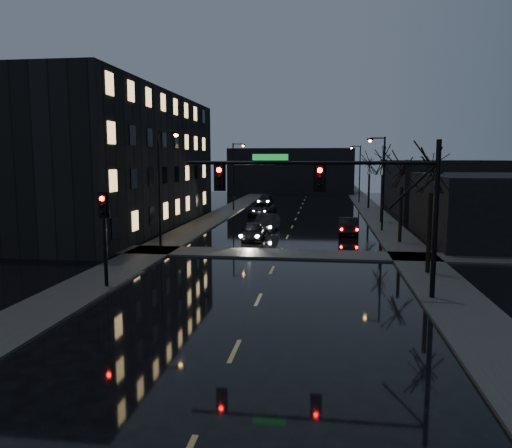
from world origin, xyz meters
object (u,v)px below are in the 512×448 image
(oncoming_car_a, at_px, (253,231))
(oncoming_car_b, at_px, (266,223))
(oncoming_car_c, at_px, (262,209))
(lead_car, at_px, (348,226))
(oncoming_car_d, at_px, (265,200))

(oncoming_car_a, distance_m, oncoming_car_b, 4.86)
(oncoming_car_a, distance_m, oncoming_car_c, 16.68)
(oncoming_car_b, height_order, lead_car, oncoming_car_b)
(oncoming_car_b, relative_size, oncoming_car_c, 0.85)
(oncoming_car_a, height_order, oncoming_car_b, oncoming_car_b)
(oncoming_car_b, bearing_deg, lead_car, 0.64)
(oncoming_car_b, xyz_separation_m, lead_car, (6.89, -0.79, -0.01))
(oncoming_car_c, bearing_deg, oncoming_car_b, -75.14)
(oncoming_car_a, xyz_separation_m, oncoming_car_c, (-1.37, 16.62, 0.01))
(oncoming_car_a, bearing_deg, oncoming_car_c, 90.34)
(oncoming_car_c, bearing_deg, oncoming_car_a, -79.11)
(oncoming_car_c, bearing_deg, oncoming_car_d, 101.23)
(oncoming_car_b, bearing_deg, oncoming_car_d, 103.97)
(oncoming_car_b, relative_size, oncoming_car_d, 0.99)
(oncoming_car_d, bearing_deg, oncoming_car_b, -83.12)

